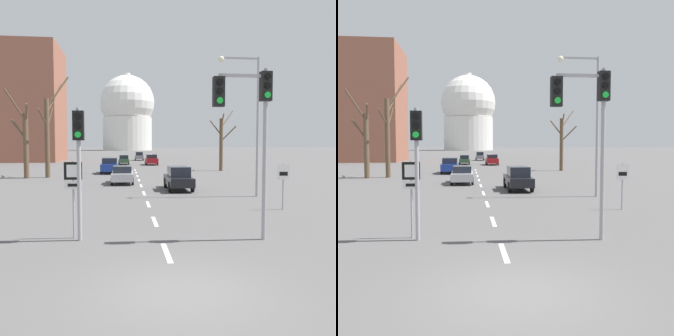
# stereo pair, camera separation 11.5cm
# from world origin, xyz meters

# --- Properties ---
(ground_plane) EXTENTS (800.00, 800.00, 0.00)m
(ground_plane) POSITION_xyz_m (0.00, 0.00, 0.00)
(ground_plane) COLOR #565454
(lane_stripe_0) EXTENTS (0.16, 2.00, 0.01)m
(lane_stripe_0) POSITION_xyz_m (0.00, 2.98, 0.00)
(lane_stripe_0) COLOR silver
(lane_stripe_0) RESTS_ON ground_plane
(lane_stripe_1) EXTENTS (0.16, 2.00, 0.01)m
(lane_stripe_1) POSITION_xyz_m (0.00, 7.48, 0.00)
(lane_stripe_1) COLOR silver
(lane_stripe_1) RESTS_ON ground_plane
(lane_stripe_2) EXTENTS (0.16, 2.00, 0.01)m
(lane_stripe_2) POSITION_xyz_m (0.00, 11.98, 0.00)
(lane_stripe_2) COLOR silver
(lane_stripe_2) RESTS_ON ground_plane
(lane_stripe_3) EXTENTS (0.16, 2.00, 0.01)m
(lane_stripe_3) POSITION_xyz_m (0.00, 16.48, 0.00)
(lane_stripe_3) COLOR silver
(lane_stripe_3) RESTS_ON ground_plane
(lane_stripe_4) EXTENTS (0.16, 2.00, 0.01)m
(lane_stripe_4) POSITION_xyz_m (0.00, 20.98, 0.00)
(lane_stripe_4) COLOR silver
(lane_stripe_4) RESTS_ON ground_plane
(lane_stripe_5) EXTENTS (0.16, 2.00, 0.01)m
(lane_stripe_5) POSITION_xyz_m (0.00, 25.48, 0.00)
(lane_stripe_5) COLOR silver
(lane_stripe_5) RESTS_ON ground_plane
(lane_stripe_6) EXTENTS (0.16, 2.00, 0.01)m
(lane_stripe_6) POSITION_xyz_m (0.00, 29.98, 0.00)
(lane_stripe_6) COLOR silver
(lane_stripe_6) RESTS_ON ground_plane
(lane_stripe_7) EXTENTS (0.16, 2.00, 0.01)m
(lane_stripe_7) POSITION_xyz_m (0.00, 34.48, 0.00)
(lane_stripe_7) COLOR silver
(lane_stripe_7) RESTS_ON ground_plane
(lane_stripe_8) EXTENTS (0.16, 2.00, 0.01)m
(lane_stripe_8) POSITION_xyz_m (0.00, 38.98, 0.00)
(lane_stripe_8) COLOR silver
(lane_stripe_8) RESTS_ON ground_plane
(traffic_signal_near_left) EXTENTS (0.36, 0.34, 4.38)m
(traffic_signal_near_left) POSITION_xyz_m (-2.71, 4.70, 3.07)
(traffic_signal_near_left) COLOR #9E9EA3
(traffic_signal_near_left) RESTS_ON ground_plane
(traffic_signal_near_right) EXTENTS (1.94, 0.34, 5.67)m
(traffic_signal_near_right) POSITION_xyz_m (2.87, 4.13, 4.29)
(traffic_signal_near_right) COLOR #9E9EA3
(traffic_signal_near_right) RESTS_ON ground_plane
(route_sign_post) EXTENTS (0.60, 0.08, 2.65)m
(route_sign_post) POSITION_xyz_m (-2.95, 5.04, 1.81)
(route_sign_post) COLOR #9E9EA3
(route_sign_post) RESTS_ON ground_plane
(speed_limit_sign) EXTENTS (0.60, 0.08, 2.29)m
(speed_limit_sign) POSITION_xyz_m (6.46, 9.61, 1.54)
(speed_limit_sign) COLOR #9E9EA3
(speed_limit_sign) RESTS_ON ground_plane
(street_lamp_right) EXTENTS (2.57, 0.36, 8.42)m
(street_lamp_right) POSITION_xyz_m (6.33, 14.22, 5.20)
(street_lamp_right) COLOR #9E9EA3
(street_lamp_right) RESTS_ON ground_plane
(sedan_near_left) EXTENTS (1.91, 4.57, 1.71)m
(sedan_near_left) POSITION_xyz_m (-2.91, 33.87, 0.86)
(sedan_near_left) COLOR navy
(sedan_near_left) RESTS_ON ground_plane
(sedan_near_right) EXTENTS (1.70, 4.60, 1.66)m
(sedan_near_right) POSITION_xyz_m (2.50, 18.11, 0.84)
(sedan_near_right) COLOR black
(sedan_near_right) RESTS_ON ground_plane
(sedan_mid_centre) EXTENTS (1.70, 3.85, 1.70)m
(sedan_mid_centre) POSITION_xyz_m (1.54, 66.97, 0.84)
(sedan_mid_centre) COLOR slate
(sedan_mid_centre) RESTS_ON ground_plane
(sedan_far_left) EXTENTS (1.89, 4.57, 1.65)m
(sedan_far_left) POSITION_xyz_m (2.83, 50.30, 0.83)
(sedan_far_left) COLOR maroon
(sedan_far_left) RESTS_ON ground_plane
(sedan_far_right) EXTENTS (1.79, 4.35, 1.45)m
(sedan_far_right) POSITION_xyz_m (-1.45, 22.83, 0.74)
(sedan_far_right) COLOR #B7B7BC
(sedan_far_right) RESTS_ON ground_plane
(sedan_distant_centre) EXTENTS (1.71, 4.40, 1.48)m
(sedan_distant_centre) POSITION_xyz_m (-1.43, 52.63, 0.75)
(sedan_distant_centre) COLOR #2D4C33
(sedan_distant_centre) RESTS_ON ground_plane
(bare_tree_left_near) EXTENTS (2.40, 4.78, 9.82)m
(bare_tree_left_near) POSITION_xyz_m (-8.55, 29.23, 4.35)
(bare_tree_left_near) COLOR brown
(bare_tree_left_near) RESTS_ON ground_plane
(bare_tree_right_near) EXTENTS (3.44, 4.07, 7.47)m
(bare_tree_right_near) POSITION_xyz_m (10.38, 36.43, 3.58)
(bare_tree_right_near) COLOR brown
(bare_tree_right_near) RESTS_ON ground_plane
(bare_tree_left_far) EXTENTS (2.22, 2.55, 8.20)m
(bare_tree_left_far) POSITION_xyz_m (-10.53, 28.50, 3.48)
(bare_tree_left_far) COLOR brown
(bare_tree_left_far) RESTS_ON ground_plane
(capitol_dome) EXTENTS (29.49, 29.49, 41.66)m
(capitol_dome) POSITION_xyz_m (0.00, 198.03, 20.29)
(capitol_dome) COLOR silver
(capitol_dome) RESTS_ON ground_plane
(apartment_block_left) EXTENTS (18.00, 14.00, 21.47)m
(apartment_block_left) POSITION_xyz_m (-22.32, 65.99, 10.73)
(apartment_block_left) COLOR #935642
(apartment_block_left) RESTS_ON ground_plane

